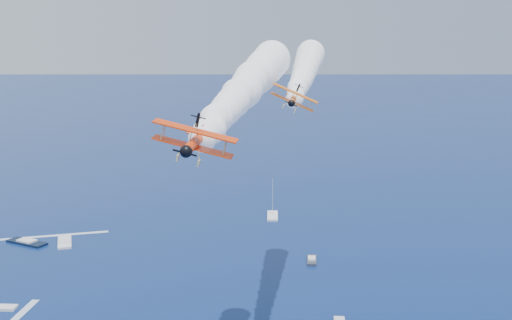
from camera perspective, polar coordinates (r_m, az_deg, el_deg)
biplane_lead at (r=111.09m, az=3.21°, el=5.21°), size 11.55×11.64×8.08m
biplane_trail at (r=66.07m, az=-5.38°, el=1.46°), size 11.92×12.23×7.48m
smoke_trail_lead at (r=144.89m, az=4.21°, el=7.66°), size 72.73×72.72×12.59m
smoke_trail_trail at (r=99.06m, az=-0.80°, el=6.33°), size 72.73×72.73×12.59m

